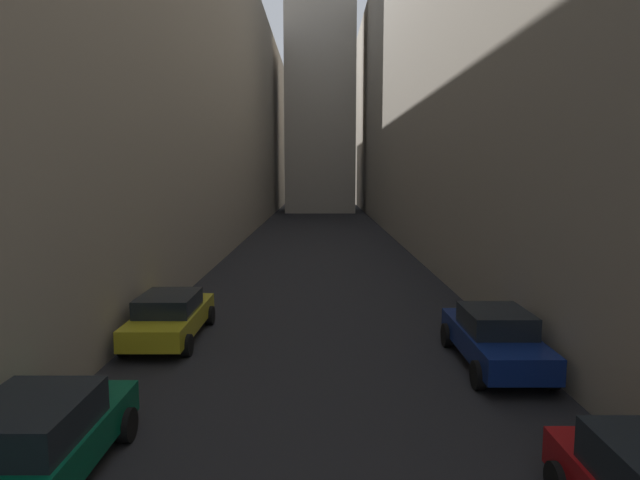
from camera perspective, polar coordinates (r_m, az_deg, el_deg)
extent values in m
plane|color=black|center=(44.07, -0.03, 0.75)|extent=(264.00, 264.00, 0.00)
cube|color=gray|center=(47.56, -14.54, 13.60)|extent=(12.16, 108.00, 20.89)
cube|color=gray|center=(48.11, 15.85, 15.83)|extent=(14.32, 108.00, 24.78)
cube|color=#9E9384|center=(70.87, -0.03, 20.23)|extent=(8.43, 8.43, 41.94)
cube|color=#05472D|center=(10.00, -27.73, -19.13)|extent=(1.73, 4.41, 0.57)
cube|color=black|center=(9.69, -28.20, -16.27)|extent=(1.59, 2.07, 0.58)
cylinder|color=black|center=(11.70, -28.03, -16.78)|extent=(0.22, 0.62, 0.62)
cylinder|color=black|center=(11.03, -19.66, -17.83)|extent=(0.22, 0.62, 0.62)
cube|color=#A59919|center=(16.72, -15.42, -8.05)|extent=(1.68, 4.49, 0.57)
cube|color=black|center=(16.43, -15.64, -6.38)|extent=(1.55, 2.06, 0.51)
cylinder|color=black|center=(18.44, -16.68, -7.59)|extent=(0.22, 0.60, 0.60)
cylinder|color=black|center=(18.03, -11.50, -7.76)|extent=(0.22, 0.60, 0.60)
cylinder|color=black|center=(15.65, -19.90, -10.35)|extent=(0.22, 0.60, 0.60)
cylinder|color=black|center=(15.17, -13.82, -10.68)|extent=(0.22, 0.60, 0.60)
cube|color=navy|center=(14.65, 17.76, -10.10)|extent=(1.66, 4.46, 0.60)
cube|color=black|center=(14.42, 17.95, -8.03)|extent=(1.53, 1.90, 0.54)
cylinder|color=black|center=(15.92, 13.15, -9.70)|extent=(0.22, 0.66, 0.66)
cylinder|color=black|center=(16.37, 18.89, -9.43)|extent=(0.22, 0.66, 0.66)
cylinder|color=black|center=(13.14, 16.23, -13.46)|extent=(0.22, 0.66, 0.66)
cylinder|color=black|center=(13.68, 23.09, -12.91)|extent=(0.22, 0.66, 0.66)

